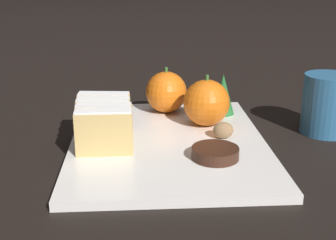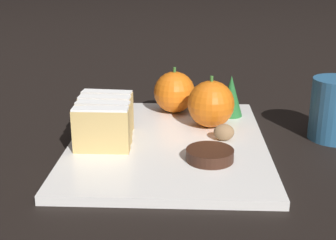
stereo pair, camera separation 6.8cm
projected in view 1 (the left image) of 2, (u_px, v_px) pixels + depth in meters
ground_plane at (168, 147)px, 0.69m from camera, size 6.00×6.00×0.00m
serving_platter at (168, 143)px, 0.69m from camera, size 0.28×0.37×0.01m
stollen_slice_front at (104, 132)px, 0.63m from camera, size 0.08×0.02×0.06m
stollen_slice_second at (104, 125)px, 0.65m from camera, size 0.08×0.03×0.06m
stollen_slice_third at (104, 119)px, 0.68m from camera, size 0.08×0.02×0.06m
stollen_slice_fourth at (104, 113)px, 0.71m from camera, size 0.08×0.03×0.06m
orange_near at (166, 92)px, 0.80m from camera, size 0.07×0.07×0.08m
orange_far at (206, 103)px, 0.74m from camera, size 0.07×0.07×0.08m
walnut at (223, 130)px, 0.69m from camera, size 0.03×0.02×0.02m
chocolate_cookie at (215, 153)px, 0.62m from camera, size 0.06×0.06×0.02m
evergreen_sprig at (223, 94)px, 0.79m from camera, size 0.04×0.04×0.07m
coffee_mug at (329, 104)px, 0.74m from camera, size 0.11×0.08×0.09m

